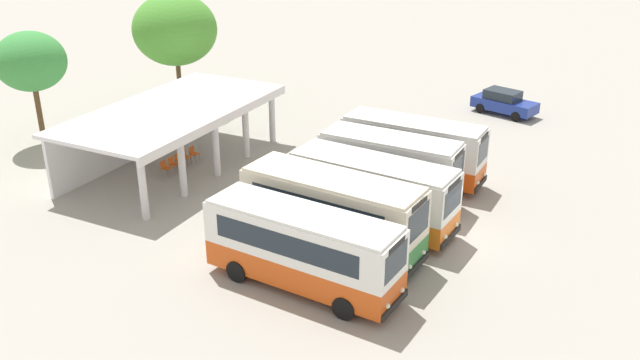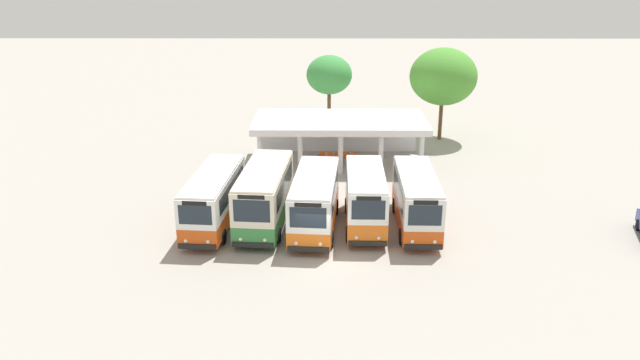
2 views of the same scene
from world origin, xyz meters
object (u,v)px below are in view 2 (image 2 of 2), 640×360
(city_bus_second_in_row, at_px, (264,194))
(city_bus_nearest_orange, at_px, (214,197))
(city_bus_middle_cream, at_px, (315,200))
(waiting_chair_end_by_column, at_px, (322,157))
(city_bus_fourth_amber, at_px, (365,197))
(waiting_chair_middle_seat, at_px, (338,157))
(waiting_chair_fifth_seat, at_px, (353,157))
(waiting_chair_second_from_end, at_px, (330,157))
(city_bus_fifth_blue, at_px, (416,199))
(waiting_chair_fourth_seat, at_px, (346,157))

(city_bus_second_in_row, bearing_deg, city_bus_nearest_orange, -176.62)
(city_bus_middle_cream, distance_m, waiting_chair_end_by_column, 12.10)
(city_bus_fourth_amber, bearing_deg, waiting_chair_middle_seat, 96.47)
(city_bus_middle_cream, relative_size, city_bus_fourth_amber, 1.13)
(waiting_chair_middle_seat, height_order, waiting_chair_fifth_seat, same)
(city_bus_middle_cream, xyz_separation_m, waiting_chair_middle_seat, (1.59, 12.01, -1.26))
(city_bus_second_in_row, xyz_separation_m, waiting_chair_second_from_end, (3.91, 11.42, -1.38))
(city_bus_fifth_blue, bearing_deg, waiting_chair_middle_seat, 109.72)
(city_bus_nearest_orange, height_order, city_bus_fifth_blue, city_bus_fifth_blue)
(city_bus_second_in_row, relative_size, city_bus_middle_cream, 1.02)
(city_bus_nearest_orange, distance_m, waiting_chair_fourth_seat, 14.22)
(city_bus_second_in_row, relative_size, city_bus_fourth_amber, 1.15)
(city_bus_fourth_amber, bearing_deg, city_bus_middle_cream, -173.75)
(city_bus_fifth_blue, bearing_deg, city_bus_nearest_orange, 179.05)
(waiting_chair_middle_seat, bearing_deg, waiting_chair_end_by_column, 179.21)
(city_bus_nearest_orange, height_order, waiting_chair_fifth_seat, city_bus_nearest_orange)
(city_bus_fourth_amber, distance_m, waiting_chair_second_from_end, 11.89)
(city_bus_fifth_blue, xyz_separation_m, waiting_chair_fourth_seat, (-3.65, 11.89, -1.27))
(waiting_chair_fourth_seat, bearing_deg, city_bus_fourth_amber, -86.42)
(city_bus_nearest_orange, xyz_separation_m, city_bus_fifth_blue, (11.64, -0.19, 0.02))
(city_bus_fourth_amber, height_order, waiting_chair_second_from_end, city_bus_fourth_amber)
(waiting_chair_middle_seat, xyz_separation_m, waiting_chair_fourth_seat, (0.59, 0.07, 0.00))
(waiting_chair_second_from_end, height_order, waiting_chair_fourth_seat, same)
(city_bus_fifth_blue, distance_m, waiting_chair_fourth_seat, 12.50)
(city_bus_nearest_orange, height_order, waiting_chair_end_by_column, city_bus_nearest_orange)
(city_bus_fifth_blue, relative_size, waiting_chair_second_from_end, 8.68)
(city_bus_fifth_blue, distance_m, waiting_chair_fifth_seat, 12.20)
(waiting_chair_middle_seat, bearing_deg, waiting_chair_second_from_end, -177.04)
(city_bus_middle_cream, height_order, city_bus_fifth_blue, city_bus_fifth_blue)
(city_bus_middle_cream, height_order, waiting_chair_second_from_end, city_bus_middle_cream)
(waiting_chair_end_by_column, relative_size, waiting_chair_second_from_end, 1.00)
(city_bus_second_in_row, distance_m, waiting_chair_fourth_seat, 12.67)
(city_bus_second_in_row, relative_size, waiting_chair_fifth_seat, 9.21)
(city_bus_nearest_orange, bearing_deg, city_bus_middle_cream, -3.75)
(city_bus_fifth_blue, xyz_separation_m, waiting_chair_middle_seat, (-4.24, 11.82, -1.27))
(city_bus_fourth_amber, relative_size, waiting_chair_fifth_seat, 8.00)
(city_bus_second_in_row, relative_size, waiting_chair_middle_seat, 9.21)
(city_bus_nearest_orange, distance_m, waiting_chair_fifth_seat, 14.45)
(waiting_chair_fourth_seat, bearing_deg, waiting_chair_middle_seat, -173.51)
(waiting_chair_end_by_column, height_order, waiting_chair_fourth_seat, same)
(city_bus_second_in_row, distance_m, waiting_chair_fifth_seat, 12.79)
(waiting_chair_fourth_seat, xyz_separation_m, waiting_chair_fifth_seat, (0.59, -0.14, 0.00))
(city_bus_second_in_row, distance_m, city_bus_middle_cream, 2.97)
(city_bus_nearest_orange, distance_m, city_bus_fifth_blue, 11.65)
(city_bus_fourth_amber, height_order, waiting_chair_end_by_column, city_bus_fourth_amber)
(city_bus_fifth_blue, distance_m, waiting_chair_middle_seat, 12.62)
(city_bus_second_in_row, xyz_separation_m, city_bus_middle_cream, (2.91, -0.55, -0.12))
(city_bus_second_in_row, xyz_separation_m, waiting_chair_end_by_column, (3.32, 11.47, -1.38))
(waiting_chair_second_from_end, height_order, waiting_chair_fifth_seat, same)
(city_bus_nearest_orange, relative_size, city_bus_fourth_amber, 1.16)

